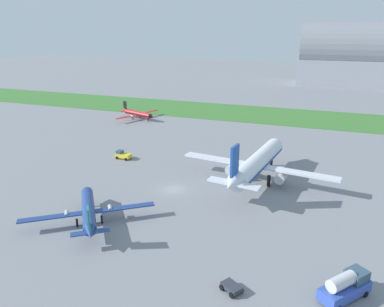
# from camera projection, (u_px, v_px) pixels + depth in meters

# --- Properties ---
(ground_plane) EXTENTS (600.00, 600.00, 0.00)m
(ground_plane) POSITION_uv_depth(u_px,v_px,m) (174.00, 190.00, 70.49)
(ground_plane) COLOR gray
(grass_taxiway_strip) EXTENTS (360.00, 28.00, 0.08)m
(grass_taxiway_strip) POSITION_uv_depth(u_px,v_px,m) (251.00, 114.00, 133.12)
(grass_taxiway_strip) COLOR #3D7533
(grass_taxiway_strip) RESTS_ON ground_plane
(airplane_taxiing_turboprop) EXTENTS (14.96, 17.29, 5.38)m
(airplane_taxiing_turboprop) POSITION_uv_depth(u_px,v_px,m) (137.00, 113.00, 124.59)
(airplane_taxiing_turboprop) COLOR red
(airplane_taxiing_turboprop) RESTS_ON ground_plane
(airplane_midfield_jet) EXTENTS (31.36, 30.85, 11.09)m
(airplane_midfield_jet) POSITION_uv_depth(u_px,v_px,m) (257.00, 163.00, 72.70)
(airplane_midfield_jet) COLOR silver
(airplane_midfield_jet) RESTS_ON ground_plane
(airplane_foreground_turboprop) EXTENTS (17.25, 15.31, 6.20)m
(airplane_foreground_turboprop) POSITION_uv_depth(u_px,v_px,m) (88.00, 210.00, 57.60)
(airplane_foreground_turboprop) COLOR navy
(airplane_foreground_turboprop) RESTS_ON ground_plane
(fuel_truck_near_gate) EXTENTS (5.94, 6.57, 3.29)m
(fuel_truck_near_gate) POSITION_uv_depth(u_px,v_px,m) (346.00, 286.00, 41.70)
(fuel_truck_near_gate) COLOR #334FB2
(fuel_truck_near_gate) RESTS_ON ground_plane
(pushback_tug_midfield) EXTENTS (3.72, 2.28, 1.95)m
(pushback_tug_midfield) POSITION_uv_depth(u_px,v_px,m) (123.00, 155.00, 86.92)
(pushback_tug_midfield) COLOR yellow
(pushback_tug_midfield) RESTS_ON ground_plane
(baggage_cart_by_runway) EXTENTS (2.95, 2.76, 0.90)m
(baggage_cart_by_runway) POSITION_uv_depth(u_px,v_px,m) (232.00, 287.00, 43.03)
(baggage_cart_by_runway) COLOR #2D333D
(baggage_cart_by_runway) RESTS_ON ground_plane
(hangar_distant) EXTENTS (51.49, 26.75, 32.62)m
(hangar_distant) POSITION_uv_depth(u_px,v_px,m) (351.00, 56.00, 193.15)
(hangar_distant) COLOR #9399A3
(hangar_distant) RESTS_ON ground_plane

